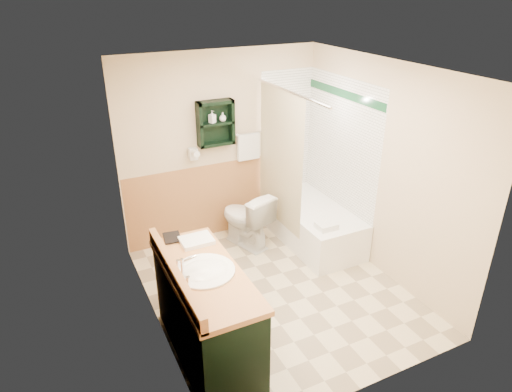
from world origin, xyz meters
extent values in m
plane|color=beige|center=(0.00, 0.00, 0.00)|extent=(3.00, 3.00, 0.00)
cube|color=beige|center=(0.00, 1.52, 1.20)|extent=(2.60, 0.04, 2.40)
cube|color=beige|center=(-1.32, 0.00, 1.20)|extent=(0.04, 3.00, 2.40)
cube|color=beige|center=(1.32, 0.00, 1.20)|extent=(0.04, 3.00, 2.40)
cube|color=white|center=(0.00, 0.00, 2.42)|extent=(2.60, 3.00, 0.04)
cube|color=black|center=(-0.10, 1.41, 1.55)|extent=(0.45, 0.15, 0.55)
cylinder|color=silver|center=(0.53, 0.75, 2.00)|extent=(0.03, 1.60, 0.03)
cube|color=black|center=(-0.99, -0.54, 0.45)|extent=(0.59, 1.41, 0.89)
cube|color=white|center=(0.93, 0.75, 0.24)|extent=(0.73, 1.50, 0.49)
imported|color=white|center=(0.12, 1.04, 0.36)|extent=(0.63, 0.83, 0.73)
cube|color=white|center=(-0.89, -0.06, 0.91)|extent=(0.30, 0.23, 0.04)
imported|color=black|center=(-1.16, 0.11, 1.00)|extent=(0.16, 0.04, 0.21)
cube|color=white|center=(0.77, 0.22, 0.52)|extent=(0.23, 0.19, 0.07)
imported|color=white|center=(-0.14, 1.40, 1.60)|extent=(0.12, 0.16, 0.07)
imported|color=white|center=(-0.01, 1.40, 1.61)|extent=(0.10, 0.12, 0.08)
camera|label=1|loc=(-2.01, -3.60, 3.11)|focal=32.00mm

